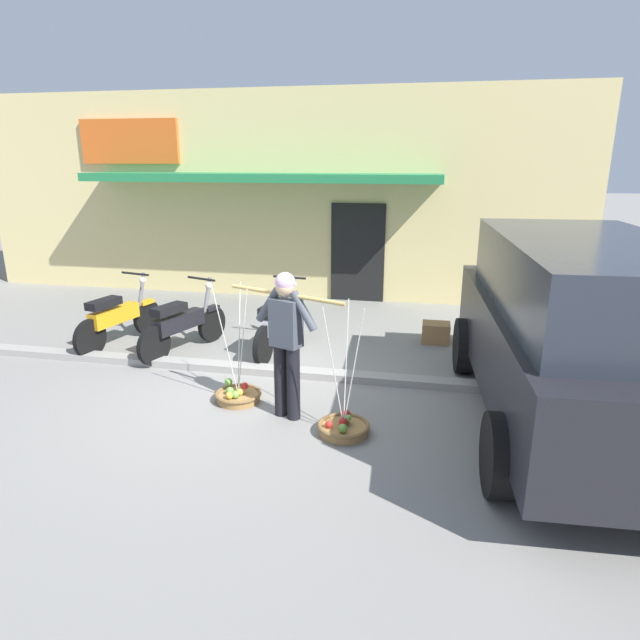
{
  "coord_description": "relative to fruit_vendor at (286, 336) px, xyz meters",
  "views": [
    {
      "loc": [
        1.98,
        -6.01,
        2.87
      ],
      "look_at": [
        0.64,
        0.6,
        0.85
      ],
      "focal_mm": 30.5,
      "sensor_mm": 36.0,
      "label": 1
    }
  ],
  "objects": [
    {
      "name": "fruit_basket_right_side",
      "position": [
        -0.7,
        0.28,
        -0.89
      ],
      "size": [
        0.57,
        0.57,
        1.45
      ],
      "color": "#9E7542",
      "rests_on": "ground"
    },
    {
      "name": "wooden_crate",
      "position": [
        1.68,
        3.03,
        -0.82
      ],
      "size": [
        0.44,
        0.36,
        0.32
      ],
      "primitive_type": "cube",
      "color": "olive",
      "rests_on": "ground"
    },
    {
      "name": "ground_plane",
      "position": [
        -0.48,
        0.5,
        -0.98
      ],
      "size": [
        90.0,
        90.0,
        0.0
      ],
      "primitive_type": "plane",
      "color": "gray"
    },
    {
      "name": "fruit_vendor",
      "position": [
        0.0,
        0.0,
        0.0
      ],
      "size": [
        1.41,
        0.6,
        1.7
      ],
      "color": "black",
      "rests_on": "ground"
    },
    {
      "name": "motorcycle_nearest_shop",
      "position": [
        -3.25,
        1.88,
        -0.52
      ],
      "size": [
        0.6,
        1.79,
        1.09
      ],
      "color": "black",
      "rests_on": "ground"
    },
    {
      "name": "motorcycle_second_in_row",
      "position": [
        -2.1,
        1.75,
        -0.52
      ],
      "size": [
        0.73,
        1.75,
        1.09
      ],
      "color": "black",
      "rests_on": "ground"
    },
    {
      "name": "fruit_basket_left_side",
      "position": [
        0.7,
        -0.28,
        -0.89
      ],
      "size": [
        0.57,
        0.57,
        1.45
      ],
      "color": "#9E7542",
      "rests_on": "ground"
    },
    {
      "name": "motorcycle_third_in_row",
      "position": [
        -0.69,
        2.1,
        -0.52
      ],
      "size": [
        0.54,
        1.82,
        1.09
      ],
      "color": "black",
      "rests_on": "ground"
    },
    {
      "name": "storefront_building",
      "position": [
        -1.89,
        7.97,
        1.13
      ],
      "size": [
        13.0,
        6.0,
        4.2
      ],
      "color": "#DBC684",
      "rests_on": "ground"
    },
    {
      "name": "sidewalk_curb",
      "position": [
        -0.48,
        1.2,
        -0.93
      ],
      "size": [
        20.0,
        0.24,
        0.1
      ],
      "primitive_type": "cube",
      "color": "gray",
      "rests_on": "ground"
    },
    {
      "name": "parked_truck",
      "position": [
        3.09,
        0.38,
        0.15
      ],
      "size": [
        2.36,
        4.9,
        2.1
      ],
      "color": "black",
      "rests_on": "ground"
    }
  ]
}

